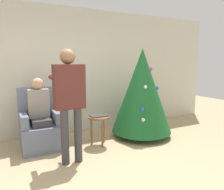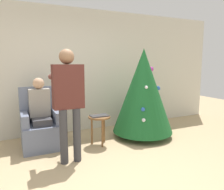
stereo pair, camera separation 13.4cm
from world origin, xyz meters
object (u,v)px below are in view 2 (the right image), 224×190
Objects in this scene: person_seated at (40,110)px; person_standing at (68,95)px; armchair at (41,127)px; christmas_tree at (143,91)px; side_stool at (99,121)px.

person_standing is (0.33, -0.76, 0.36)m from person_seated.
armchair is 0.86× the size of person_seated.
side_stool is at bearing -176.09° from christmas_tree.
christmas_tree reaches higher than person_standing.
person_seated is (-0.00, -0.03, 0.33)m from armchair.
armchair is 1.07m from side_stool.
person_seated is at bearing -90.00° from armchair.
person_standing is at bearing -66.56° from person_seated.
christmas_tree reaches higher than person_seated.
person_seated is at bearing 162.30° from side_stool.
person_standing is (0.33, -0.79, 0.68)m from armchair.
person_seated reaches higher than side_stool.
side_stool is at bearing -19.43° from armchair.
christmas_tree is 1.75m from person_standing.
armchair is (-2.00, 0.29, -0.59)m from christmas_tree.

